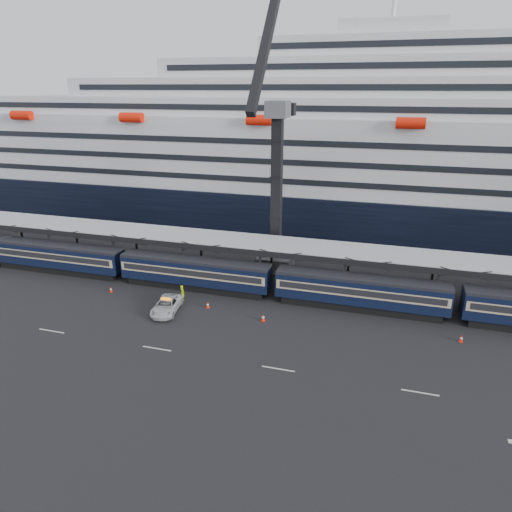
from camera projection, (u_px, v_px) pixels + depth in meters
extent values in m
plane|color=black|center=(442.00, 369.00, 40.53)|extent=(260.00, 260.00, 0.00)
cube|color=beige|center=(52.00, 331.00, 46.89)|extent=(3.00, 0.15, 0.02)
cube|color=beige|center=(157.00, 349.00, 43.75)|extent=(3.00, 0.15, 0.02)
cube|color=beige|center=(278.00, 369.00, 40.60)|extent=(3.00, 0.15, 0.02)
cube|color=beige|center=(420.00, 393.00, 37.46)|extent=(3.00, 0.15, 0.02)
cube|color=black|center=(60.00, 268.00, 61.96)|extent=(17.48, 2.40, 0.90)
cube|color=black|center=(58.00, 256.00, 61.33)|extent=(19.00, 2.80, 2.70)
cube|color=tan|center=(57.00, 254.00, 61.22)|extent=(18.62, 2.92, 1.05)
cube|color=black|center=(57.00, 253.00, 61.21)|extent=(17.86, 2.98, 0.70)
cube|color=black|center=(56.00, 245.00, 60.80)|extent=(19.00, 2.50, 0.35)
cube|color=black|center=(196.00, 285.00, 56.71)|extent=(17.48, 2.40, 0.90)
cube|color=black|center=(195.00, 271.00, 56.08)|extent=(19.00, 2.80, 2.70)
cube|color=tan|center=(195.00, 269.00, 55.98)|extent=(18.62, 2.92, 1.05)
cube|color=black|center=(195.00, 269.00, 55.96)|extent=(17.86, 2.98, 0.70)
cube|color=black|center=(194.00, 260.00, 55.56)|extent=(19.00, 2.50, 0.35)
cube|color=black|center=(359.00, 305.00, 51.47)|extent=(17.48, 2.40, 0.90)
cube|color=black|center=(360.00, 291.00, 50.84)|extent=(19.00, 2.80, 2.70)
cube|color=tan|center=(361.00, 288.00, 50.74)|extent=(18.62, 2.92, 1.05)
cube|color=black|center=(361.00, 288.00, 50.72)|extent=(17.86, 2.98, 0.70)
cube|color=black|center=(362.00, 278.00, 50.32)|extent=(19.00, 2.50, 0.35)
cube|color=#9FA3A8|center=(438.00, 259.00, 51.24)|extent=(130.00, 6.00, 0.25)
cube|color=black|center=(440.00, 271.00, 48.65)|extent=(130.00, 0.25, 0.70)
cube|color=black|center=(435.00, 253.00, 54.05)|extent=(130.00, 0.25, 0.70)
cube|color=black|center=(21.00, 231.00, 70.44)|extent=(0.25, 0.25, 5.40)
cube|color=black|center=(51.00, 248.00, 62.78)|extent=(0.25, 0.25, 5.40)
cube|color=black|center=(76.00, 236.00, 67.81)|extent=(0.25, 0.25, 5.40)
cube|color=black|center=(114.00, 255.00, 60.15)|extent=(0.25, 0.25, 5.40)
cube|color=black|center=(136.00, 242.00, 65.19)|extent=(0.25, 0.25, 5.40)
cube|color=black|center=(184.00, 263.00, 57.53)|extent=(0.25, 0.25, 5.40)
cube|color=black|center=(201.00, 249.00, 62.57)|extent=(0.25, 0.25, 5.40)
cube|color=black|center=(260.00, 271.00, 54.91)|extent=(0.25, 0.25, 5.40)
cube|color=black|center=(272.00, 256.00, 59.95)|extent=(0.25, 0.25, 5.40)
cube|color=black|center=(344.00, 281.00, 52.29)|extent=(0.25, 0.25, 5.40)
cube|color=black|center=(349.00, 264.00, 57.33)|extent=(0.25, 0.25, 5.40)
cube|color=black|center=(436.00, 291.00, 49.67)|extent=(0.25, 0.25, 5.40)
cube|color=black|center=(433.00, 272.00, 54.70)|extent=(0.25, 0.25, 5.40)
cube|color=black|center=(422.00, 207.00, 80.69)|extent=(200.00, 28.00, 7.00)
cube|color=silver|center=(429.00, 153.00, 77.37)|extent=(190.00, 26.88, 12.00)
cube|color=silver|center=(435.00, 107.00, 74.76)|extent=(160.00, 24.64, 3.00)
cube|color=black|center=(442.00, 110.00, 63.63)|extent=(153.60, 0.12, 0.90)
cube|color=silver|center=(438.00, 87.00, 73.71)|extent=(124.00, 21.84, 3.00)
cube|color=black|center=(444.00, 87.00, 63.84)|extent=(119.04, 0.12, 0.90)
cube|color=silver|center=(440.00, 67.00, 72.66)|extent=(90.00, 19.04, 3.00)
cube|color=black|center=(446.00, 65.00, 64.05)|extent=(86.40, 0.12, 0.90)
cube|color=silver|center=(443.00, 47.00, 71.61)|extent=(56.00, 16.24, 3.00)
cube|color=black|center=(448.00, 42.00, 64.26)|extent=(53.76, 0.12, 0.90)
cube|color=silver|center=(392.00, 31.00, 72.84)|extent=(16.00, 12.00, 2.50)
cylinder|color=#FB1C07|center=(22.00, 115.00, 81.07)|extent=(4.00, 1.60, 1.60)
cylinder|color=#FB1C07|center=(132.00, 117.00, 75.30)|extent=(4.00, 1.60, 1.60)
cylinder|color=#FB1C07|center=(259.00, 120.00, 69.54)|extent=(4.00, 1.60, 1.60)
cylinder|color=#FB1C07|center=(411.00, 123.00, 63.77)|extent=(4.00, 1.60, 1.60)
cube|color=#4D5055|center=(275.00, 262.00, 62.52)|extent=(4.50, 4.50, 2.00)
cube|color=black|center=(277.00, 190.00, 59.03)|extent=(1.30, 1.30, 18.00)
cube|color=#4D5055|center=(278.00, 109.00, 55.54)|extent=(2.60, 3.20, 2.00)
cube|color=black|center=(266.00, 43.00, 47.92)|extent=(0.90, 12.26, 14.37)
cube|color=black|center=(283.00, 108.00, 57.80)|extent=(0.90, 5.04, 0.90)
cube|color=black|center=(287.00, 109.00, 60.14)|extent=(2.20, 1.60, 1.60)
imported|color=#B6B8BE|center=(166.00, 306.00, 50.68)|extent=(3.29, 5.72, 1.50)
imported|color=#AFDC0B|center=(182.00, 293.00, 53.46)|extent=(0.80, 0.76, 1.84)
cube|color=#FB1C07|center=(111.00, 292.00, 55.82)|extent=(0.34, 0.34, 0.04)
cone|color=#FB1C07|center=(111.00, 289.00, 55.70)|extent=(0.29, 0.29, 0.65)
cylinder|color=white|center=(111.00, 289.00, 55.70)|extent=(0.24, 0.24, 0.11)
cube|color=#FB1C07|center=(208.00, 308.00, 51.83)|extent=(0.37, 0.37, 0.04)
cone|color=#FB1C07|center=(208.00, 305.00, 51.70)|extent=(0.31, 0.31, 0.71)
cylinder|color=white|center=(208.00, 305.00, 51.70)|extent=(0.26, 0.26, 0.12)
cube|color=#FB1C07|center=(263.00, 321.00, 48.92)|extent=(0.41, 0.41, 0.04)
cone|color=#FB1C07|center=(263.00, 317.00, 48.77)|extent=(0.35, 0.35, 0.79)
cylinder|color=white|center=(263.00, 317.00, 48.77)|extent=(0.29, 0.29, 0.13)
cube|color=#FB1C07|center=(461.00, 341.00, 44.94)|extent=(0.37, 0.37, 0.04)
cone|color=#FB1C07|center=(461.00, 338.00, 44.82)|extent=(0.31, 0.31, 0.69)
cylinder|color=white|center=(461.00, 338.00, 44.82)|extent=(0.26, 0.26, 0.12)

